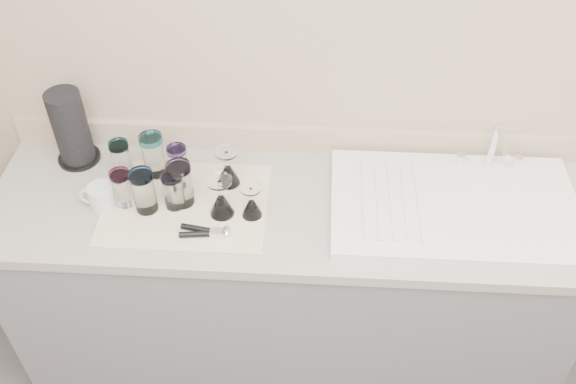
# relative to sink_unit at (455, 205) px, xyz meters

# --- Properties ---
(counter_unit) EXTENTS (2.06, 0.62, 0.90)m
(counter_unit) POSITION_rel_sink_unit_xyz_m (-0.55, -0.00, -0.47)
(counter_unit) COLOR slate
(counter_unit) RESTS_ON ground
(sink_unit) EXTENTS (0.82, 0.50, 0.22)m
(sink_unit) POSITION_rel_sink_unit_xyz_m (0.00, 0.00, 0.00)
(sink_unit) COLOR white
(sink_unit) RESTS_ON counter_unit
(dish_towel) EXTENTS (0.55, 0.42, 0.01)m
(dish_towel) POSITION_rel_sink_unit_xyz_m (-0.90, -0.03, -0.02)
(dish_towel) COLOR silver
(dish_towel) RESTS_ON counter_unit
(tumbler_teal) EXTENTS (0.07, 0.07, 0.14)m
(tumbler_teal) POSITION_rel_sink_unit_xyz_m (-1.15, 0.11, 0.06)
(tumbler_teal) COLOR white
(tumbler_teal) RESTS_ON dish_towel
(tumbler_cyan) EXTENTS (0.08, 0.08, 0.16)m
(tumbler_cyan) POSITION_rel_sink_unit_xyz_m (-1.03, 0.12, 0.07)
(tumbler_cyan) COLOR white
(tumbler_cyan) RESTS_ON dish_towel
(tumbler_purple) EXTENTS (0.07, 0.07, 0.14)m
(tumbler_purple) POSITION_rel_sink_unit_xyz_m (-0.94, 0.09, 0.06)
(tumbler_purple) COLOR white
(tumbler_purple) RESTS_ON dish_towel
(tumbler_magenta) EXTENTS (0.07, 0.07, 0.13)m
(tumbler_magenta) POSITION_rel_sink_unit_xyz_m (-1.10, -0.04, 0.06)
(tumbler_magenta) COLOR white
(tumbler_magenta) RESTS_ON dish_towel
(tumbler_blue) EXTENTS (0.08, 0.08, 0.16)m
(tumbler_blue) POSITION_rel_sink_unit_xyz_m (-1.03, -0.06, 0.07)
(tumbler_blue) COLOR white
(tumbler_blue) RESTS_ON dish_towel
(tumbler_lavender) EXTENTS (0.08, 0.08, 0.16)m
(tumbler_lavender) POSITION_rel_sink_unit_xyz_m (-0.91, -0.02, 0.07)
(tumbler_lavender) COLOR white
(tumbler_lavender) RESTS_ON dish_towel
(tumbler_extra) EXTENTS (0.07, 0.07, 0.14)m
(tumbler_extra) POSITION_rel_sink_unit_xyz_m (-0.94, -0.04, 0.06)
(tumbler_extra) COLOR white
(tumbler_extra) RESTS_ON dish_towel
(goblet_back_left) EXTENTS (0.08, 0.08, 0.14)m
(goblet_back_left) POSITION_rel_sink_unit_xyz_m (-0.77, 0.08, 0.04)
(goblet_back_left) COLOR white
(goblet_back_left) RESTS_ON dish_towel
(goblet_front_left) EXTENTS (0.08, 0.08, 0.15)m
(goblet_front_left) POSITION_rel_sink_unit_xyz_m (-0.77, -0.07, 0.04)
(goblet_front_left) COLOR white
(goblet_front_left) RESTS_ON dish_towel
(goblet_front_right) EXTENTS (0.07, 0.07, 0.12)m
(goblet_front_right) POSITION_rel_sink_unit_xyz_m (-0.67, -0.07, 0.03)
(goblet_front_right) COLOR white
(goblet_front_right) RESTS_ON dish_towel
(can_opener) EXTENTS (0.16, 0.06, 0.02)m
(can_opener) POSITION_rel_sink_unit_xyz_m (-0.82, -0.17, -0.00)
(can_opener) COLOR silver
(can_opener) RESTS_ON dish_towel
(white_mug) EXTENTS (0.12, 0.09, 0.09)m
(white_mug) POSITION_rel_sink_unit_xyz_m (-1.18, -0.06, 0.03)
(white_mug) COLOR silver
(white_mug) RESTS_ON counter_unit
(paper_towel_roll) EXTENTS (0.15, 0.15, 0.29)m
(paper_towel_roll) POSITION_rel_sink_unit_xyz_m (-1.33, 0.18, 0.12)
(paper_towel_roll) COLOR black
(paper_towel_roll) RESTS_ON counter_unit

